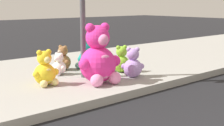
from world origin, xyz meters
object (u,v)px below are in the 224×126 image
(plush_lime, at_px, (121,61))
(plush_teal, at_px, (87,56))
(plush_pink_large, at_px, (99,59))
(plush_brown, at_px, (63,60))
(plush_lavender, at_px, (133,65))
(plush_yellow, at_px, (45,71))
(plush_white, at_px, (59,66))

(plush_lime, height_order, plush_teal, plush_teal)
(plush_pink_large, height_order, plush_brown, plush_pink_large)
(plush_lavender, xyz_separation_m, plush_yellow, (-1.71, 0.59, 0.02))
(plush_pink_large, distance_m, plush_yellow, 1.03)
(plush_yellow, bearing_deg, plush_pink_large, -30.41)
(plush_lavender, bearing_deg, plush_yellow, 161.04)
(plush_lime, xyz_separation_m, plush_teal, (-0.36, 0.78, 0.05))
(plush_yellow, bearing_deg, plush_white, 42.46)
(plush_brown, height_order, plush_teal, plush_teal)
(plush_brown, relative_size, plush_white, 1.19)
(plush_teal, bearing_deg, plush_lime, -65.29)
(plush_pink_large, distance_m, plush_teal, 1.40)
(plush_pink_large, height_order, plush_teal, plush_pink_large)
(plush_lavender, height_order, plush_teal, plush_teal)
(plush_brown, bearing_deg, plush_pink_large, -94.78)
(plush_lavender, distance_m, plush_white, 1.59)
(plush_lavender, height_order, plush_white, plush_lavender)
(plush_brown, xyz_separation_m, plush_yellow, (-1.00, -0.98, 0.04))
(plush_lavender, distance_m, plush_brown, 1.72)
(plush_pink_large, bearing_deg, plush_lime, 24.40)
(plush_yellow, relative_size, plush_teal, 0.93)
(plush_lavender, bearing_deg, plush_lime, 73.78)
(plush_yellow, bearing_deg, plush_lavender, -18.96)
(plush_pink_large, bearing_deg, plush_lavender, -5.22)
(plush_white, bearing_deg, plush_pink_large, -79.63)
(plush_pink_large, distance_m, plush_brown, 1.51)
(plush_brown, distance_m, plush_teal, 0.57)
(plush_pink_large, xyz_separation_m, plush_yellow, (-0.87, 0.51, -0.19))
(plush_lime, bearing_deg, plush_brown, 129.92)
(plush_lavender, xyz_separation_m, plush_lime, (0.15, 0.53, -0.01))
(plush_lime, bearing_deg, plush_teal, 114.71)
(plush_pink_large, relative_size, plush_yellow, 1.71)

